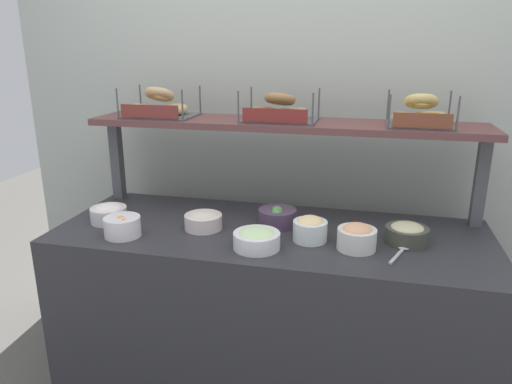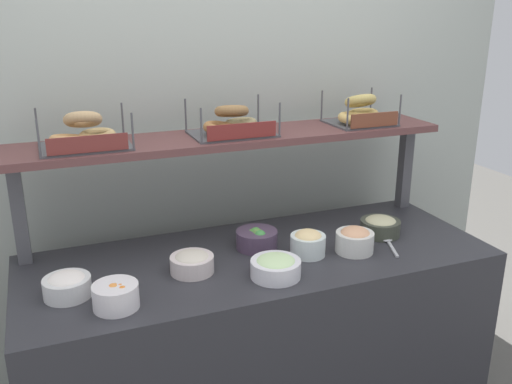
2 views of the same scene
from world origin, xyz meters
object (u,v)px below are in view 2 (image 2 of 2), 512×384
bowl_fruit_salad (116,296)px  bowl_cream_cheese (67,285)px  bagel_basket_plain (360,114)px  bagel_basket_sesame (84,135)px  bowl_egg_salad (308,243)px  bowl_lox_spread (355,240)px  bowl_potato_salad (192,262)px  serving_spoon_near_plate (390,244)px  bagel_basket_everything (232,124)px  bowl_scallion_spread (276,267)px  bowl_tuna_salad (380,226)px  bowl_veggie_mix (257,238)px

bowl_fruit_salad → bowl_cream_cheese: bowl_fruit_salad is taller
bagel_basket_plain → bagel_basket_sesame: bearing=-179.9°
bowl_egg_salad → bagel_basket_sesame: bagel_basket_sesame is taller
bowl_egg_salad → bowl_lox_spread: (0.19, -0.04, -0.00)m
bowl_cream_cheese → bagel_basket_sesame: size_ratio=0.48×
bowl_fruit_salad → bowl_egg_salad: bearing=10.0°
bowl_potato_salad → serving_spoon_near_plate: bearing=-4.7°
bagel_basket_sesame → bagel_basket_everything: bagel_basket_sesame is taller
bowl_lox_spread → bagel_basket_plain: 0.61m
bowl_scallion_spread → bowl_egg_salad: (0.19, 0.12, 0.01)m
bowl_fruit_salad → bowl_egg_salad: bowl_egg_salad is taller
bowl_fruit_salad → serving_spoon_near_plate: (1.11, 0.09, -0.04)m
serving_spoon_near_plate → bowl_cream_cheese: bearing=177.9°
bowl_tuna_salad → bagel_basket_sesame: (-1.16, 0.26, 0.44)m
bowl_tuna_salad → bowl_cream_cheese: (-1.28, -0.07, 0.00)m
bowl_cream_cheese → bowl_tuna_salad: bearing=3.0°
bowl_lox_spread → serving_spoon_near_plate: 0.17m
bowl_tuna_salad → bowl_scallion_spread: bowl_tuna_salad is taller
bowl_egg_salad → bagel_basket_plain: (0.41, 0.33, 0.43)m
bowl_veggie_mix → bowl_tuna_salad: bearing=-7.1°
bowl_cream_cheese → bowl_veggie_mix: 0.75m
bowl_veggie_mix → bagel_basket_everything: bearing=100.3°
bowl_lox_spread → bagel_basket_sesame: 1.11m
bowl_fruit_salad → bowl_lox_spread: 0.95m
serving_spoon_near_plate → bagel_basket_plain: bagel_basket_plain is taller
bowl_tuna_salad → serving_spoon_near_plate: (-0.03, -0.11, -0.03)m
bowl_tuna_salad → bowl_lox_spread: bearing=-150.2°
bowl_tuna_salad → bowl_scallion_spread: size_ratio=0.92×
bowl_tuna_salad → bowl_potato_salad: 0.84m
bagel_basket_everything → bagel_basket_plain: bearing=0.0°
bowl_cream_cheese → bowl_veggie_mix: (0.74, 0.13, -0.00)m
bowl_egg_salad → serving_spoon_near_plate: 0.36m
bowl_egg_salad → bagel_basket_plain: bearing=38.9°
bowl_egg_salad → bowl_scallion_spread: bearing=-147.0°
bowl_cream_cheese → bagel_basket_sesame: bearing=68.7°
bowl_tuna_salad → bagel_basket_plain: bagel_basket_plain is taller
bowl_tuna_salad → bagel_basket_sesame: 1.26m
bowl_fruit_salad → bagel_basket_plain: bearing=21.6°
bowl_scallion_spread → serving_spoon_near_plate: 0.55m
bowl_veggie_mix → bowl_lox_spread: 0.39m
bowl_fruit_salad → serving_spoon_near_plate: bowl_fruit_salad is taller
bowl_fruit_salad → bagel_basket_sesame: 0.63m
bowl_scallion_spread → bagel_basket_sesame: (-0.58, 0.45, 0.44)m
serving_spoon_near_plate → bagel_basket_sesame: bearing=161.9°
bowl_cream_cheese → bowl_veggie_mix: bearing=10.3°
bowl_scallion_spread → bagel_basket_plain: 0.87m
bowl_veggie_mix → bagel_basket_everything: size_ratio=0.50×
bowl_fruit_salad → bowl_veggie_mix: bearing=24.3°
bowl_cream_cheese → bowl_potato_salad: size_ratio=0.99×
bowl_cream_cheese → bowl_egg_salad: bowl_egg_salad is taller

